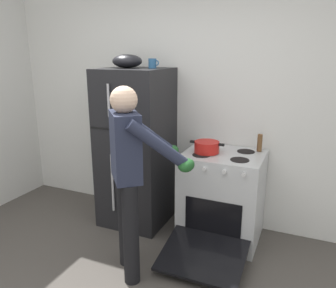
{
  "coord_description": "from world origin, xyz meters",
  "views": [
    {
      "loc": [
        1.27,
        -1.48,
        1.85
      ],
      "look_at": [
        0.05,
        1.32,
        1.0
      ],
      "focal_mm": 35.79,
      "sensor_mm": 36.0,
      "label": 1
    }
  ],
  "objects_px": {
    "red_pot": "(207,147)",
    "mixing_bowl": "(127,61)",
    "stove_range": "(222,198)",
    "person_cook": "(131,166)",
    "pepper_mill": "(260,143)",
    "refrigerator": "(136,148)",
    "coffee_mug": "(153,63)"
  },
  "relations": [
    {
      "from": "red_pot",
      "to": "mixing_bowl",
      "type": "distance_m",
      "value": 1.19
    },
    {
      "from": "stove_range",
      "to": "person_cook",
      "type": "relative_size",
      "value": 0.75
    },
    {
      "from": "pepper_mill",
      "to": "refrigerator",
      "type": "bearing_deg",
      "value": -170.99
    },
    {
      "from": "coffee_mug",
      "to": "pepper_mill",
      "type": "relative_size",
      "value": 0.66
    },
    {
      "from": "refrigerator",
      "to": "person_cook",
      "type": "relative_size",
      "value": 1.05
    },
    {
      "from": "coffee_mug",
      "to": "red_pot",
      "type": "bearing_deg",
      "value": -9.16
    },
    {
      "from": "mixing_bowl",
      "to": "pepper_mill",
      "type": "bearing_deg",
      "value": 8.47
    },
    {
      "from": "refrigerator",
      "to": "coffee_mug",
      "type": "bearing_deg",
      "value": 15.4
    },
    {
      "from": "coffee_mug",
      "to": "pepper_mill",
      "type": "xyz_separation_m",
      "value": [
        1.08,
        0.15,
        -0.74
      ]
    },
    {
      "from": "red_pot",
      "to": "coffee_mug",
      "type": "bearing_deg",
      "value": 170.84
    },
    {
      "from": "refrigerator",
      "to": "coffee_mug",
      "type": "relative_size",
      "value": 15.01
    },
    {
      "from": "refrigerator",
      "to": "stove_range",
      "type": "distance_m",
      "value": 1.04
    },
    {
      "from": "coffee_mug",
      "to": "mixing_bowl",
      "type": "bearing_deg",
      "value": -169.22
    },
    {
      "from": "stove_range",
      "to": "red_pot",
      "type": "bearing_deg",
      "value": -168.57
    },
    {
      "from": "mixing_bowl",
      "to": "stove_range",
      "type": "bearing_deg",
      "value": -0.97
    },
    {
      "from": "coffee_mug",
      "to": "pepper_mill",
      "type": "height_order",
      "value": "coffee_mug"
    },
    {
      "from": "pepper_mill",
      "to": "person_cook",
      "type": "bearing_deg",
      "value": -128.67
    },
    {
      "from": "refrigerator",
      "to": "red_pot",
      "type": "xyz_separation_m",
      "value": [
        0.8,
        -0.05,
        0.11
      ]
    },
    {
      "from": "person_cook",
      "to": "pepper_mill",
      "type": "distance_m",
      "value": 1.34
    },
    {
      "from": "person_cook",
      "to": "coffee_mug",
      "type": "bearing_deg",
      "value": 104.93
    },
    {
      "from": "refrigerator",
      "to": "stove_range",
      "type": "relative_size",
      "value": 1.4
    },
    {
      "from": "stove_range",
      "to": "mixing_bowl",
      "type": "bearing_deg",
      "value": 179.03
    },
    {
      "from": "refrigerator",
      "to": "coffee_mug",
      "type": "height_order",
      "value": "coffee_mug"
    },
    {
      "from": "coffee_mug",
      "to": "person_cook",
      "type": "bearing_deg",
      "value": -75.07
    },
    {
      "from": "refrigerator",
      "to": "red_pot",
      "type": "relative_size",
      "value": 4.95
    },
    {
      "from": "refrigerator",
      "to": "person_cook",
      "type": "bearing_deg",
      "value": -63.56
    },
    {
      "from": "coffee_mug",
      "to": "stove_range",
      "type": "bearing_deg",
      "value": -4.96
    },
    {
      "from": "stove_range",
      "to": "red_pot",
      "type": "distance_m",
      "value": 0.54
    },
    {
      "from": "refrigerator",
      "to": "stove_range",
      "type": "xyz_separation_m",
      "value": [
        0.96,
        -0.02,
        -0.4
      ]
    },
    {
      "from": "refrigerator",
      "to": "mixing_bowl",
      "type": "xyz_separation_m",
      "value": [
        -0.08,
        0.0,
        0.91
      ]
    },
    {
      "from": "stove_range",
      "to": "pepper_mill",
      "type": "xyz_separation_m",
      "value": [
        0.3,
        0.22,
        0.55
      ]
    },
    {
      "from": "refrigerator",
      "to": "mixing_bowl",
      "type": "relative_size",
      "value": 5.55
    }
  ]
}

